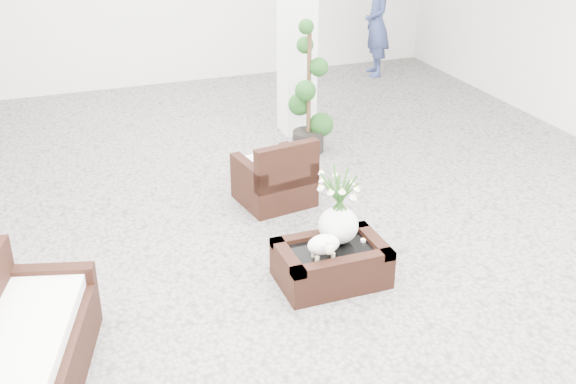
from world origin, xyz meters
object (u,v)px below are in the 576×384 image
object	(u,v)px
loveseat	(24,339)
topiary	(309,88)
coffee_table	(331,265)
armchair	(274,169)

from	to	relation	value
loveseat	topiary	bearing A→B (deg)	-29.86
coffee_table	armchair	size ratio (longest dim) A/B	1.22
coffee_table	armchair	distance (m)	1.61
loveseat	topiary	world-z (taller)	topiary
armchair	loveseat	bearing A→B (deg)	30.95
coffee_table	loveseat	xyz separation A→B (m)	(-2.44, -0.48, 0.24)
armchair	coffee_table	bearing A→B (deg)	79.32
coffee_table	topiary	size ratio (longest dim) A/B	0.57
topiary	armchair	bearing A→B (deg)	-126.18
coffee_table	armchair	bearing A→B (deg)	88.22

